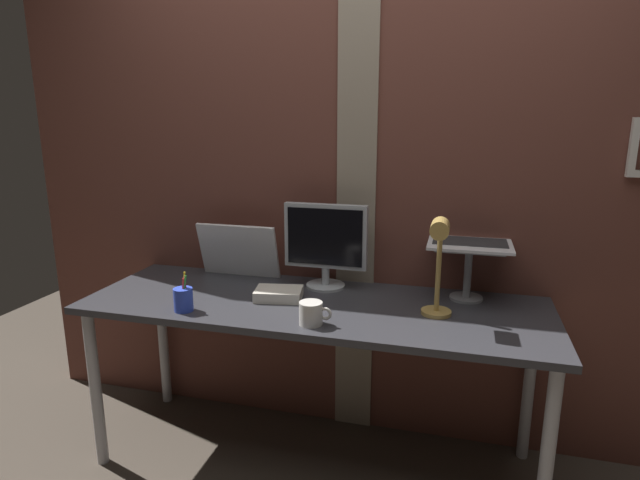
% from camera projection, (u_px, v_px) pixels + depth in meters
% --- Properties ---
extents(ground_plane, '(6.00, 6.00, 0.00)m').
position_uv_depth(ground_plane, '(344.00, 467.00, 2.34)').
color(ground_plane, '#4C4238').
extents(brick_wall_back, '(3.52, 0.16, 2.58)m').
position_uv_depth(brick_wall_back, '(366.00, 170.00, 2.42)').
color(brick_wall_back, brown).
rests_on(brick_wall_back, ground_plane).
extents(desk, '(1.97, 0.66, 0.76)m').
position_uv_depth(desk, '(314.00, 319.00, 2.23)').
color(desk, '#333338').
rests_on(desk, ground_plane).
extents(monitor, '(0.38, 0.18, 0.39)m').
position_uv_depth(monitor, '(326.00, 241.00, 2.36)').
color(monitor, '#ADB2B7').
rests_on(monitor, desk).
extents(laptop_stand, '(0.28, 0.22, 0.24)m').
position_uv_depth(laptop_stand, '(468.00, 263.00, 2.22)').
color(laptop_stand, gray).
rests_on(laptop_stand, desk).
extents(laptop, '(0.35, 0.29, 0.22)m').
position_uv_depth(laptop, '(470.00, 230.00, 2.25)').
color(laptop, white).
rests_on(laptop, laptop_stand).
extents(whiteboard_panel, '(0.40, 0.09, 0.27)m').
position_uv_depth(whiteboard_panel, '(238.00, 251.00, 2.53)').
color(whiteboard_panel, white).
rests_on(whiteboard_panel, desk).
extents(desk_lamp, '(0.12, 0.20, 0.41)m').
position_uv_depth(desk_lamp, '(439.00, 257.00, 1.98)').
color(desk_lamp, tan).
rests_on(desk_lamp, desk).
extents(pen_cup, '(0.08, 0.08, 0.16)m').
position_uv_depth(pen_cup, '(183.00, 299.00, 2.11)').
color(pen_cup, blue).
rests_on(pen_cup, desk).
extents(coffee_mug, '(0.13, 0.09, 0.09)m').
position_uv_depth(coffee_mug, '(311.00, 313.00, 1.97)').
color(coffee_mug, silver).
rests_on(coffee_mug, desk).
extents(paper_clutter_stack, '(0.22, 0.17, 0.05)m').
position_uv_depth(paper_clutter_stack, '(279.00, 294.00, 2.25)').
color(paper_clutter_stack, silver).
rests_on(paper_clutter_stack, desk).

